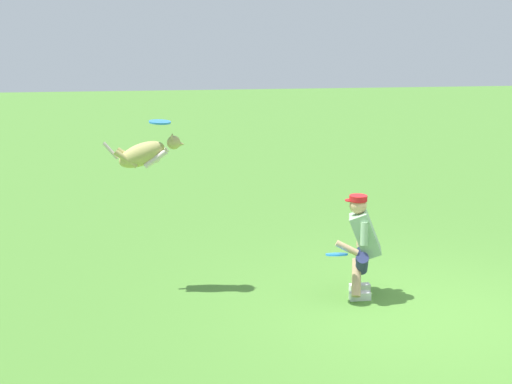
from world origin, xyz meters
The scene contains 5 objects.
ground_plane centered at (0.00, 0.00, 0.00)m, with size 60.00×60.00×0.00m, color #4F8733.
person centered at (0.58, -0.77, 0.70)m, with size 0.66×0.66×1.29m.
dog centered at (3.19, -1.48, 1.75)m, with size 1.02×0.35×0.50m.
frisbee_flying centered at (3.00, -1.47, 2.15)m, with size 0.27×0.27×0.02m, color #328DDA.
frisbee_held centered at (0.94, -0.62, 0.61)m, with size 0.27×0.27×0.02m, color #2885ED.
Camera 1 is at (3.09, 7.18, 3.30)m, focal length 49.00 mm.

